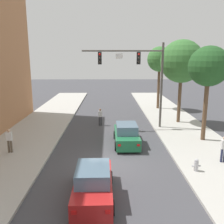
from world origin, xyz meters
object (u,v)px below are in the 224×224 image
(pedestrian_sidewalk_left_walker, at_px, (9,139))
(street_tree_nearest, at_px, (209,67))
(car_following_red, at_px, (93,184))
(traffic_signal_mast, at_px, (139,69))
(street_tree_third, at_px, (160,60))
(pedestrian_sidewalk_right_walker, at_px, (224,148))
(fire_hydrant, at_px, (196,165))
(street_tree_second, at_px, (182,62))
(car_lead_green, at_px, (126,135))
(pedestrian_crossing_road, at_px, (100,116))

(pedestrian_sidewalk_left_walker, xyz_separation_m, street_tree_nearest, (13.92, 2.43, 4.64))
(pedestrian_sidewalk_left_walker, height_order, street_tree_nearest, street_tree_nearest)
(car_following_red, xyz_separation_m, pedestrian_sidewalk_left_walker, (-5.90, 5.32, 0.34))
(traffic_signal_mast, xyz_separation_m, street_tree_third, (3.52, 8.53, 0.77))
(traffic_signal_mast, bearing_deg, pedestrian_sidewalk_right_walker, -61.37)
(fire_hydrant, height_order, street_tree_third, street_tree_third)
(street_tree_second, bearing_deg, pedestrian_sidewalk_right_walker, -89.69)
(pedestrian_sidewalk_right_walker, height_order, street_tree_second, street_tree_second)
(car_lead_green, bearing_deg, car_following_red, -105.79)
(pedestrian_crossing_road, xyz_separation_m, fire_hydrant, (5.71, -10.09, -0.41))
(pedestrian_sidewalk_right_walker, bearing_deg, pedestrian_sidewalk_left_walker, 172.68)
(car_lead_green, distance_m, street_tree_second, 9.70)
(car_lead_green, bearing_deg, street_tree_nearest, 5.18)
(pedestrian_sidewalk_left_walker, bearing_deg, car_lead_green, 13.39)
(traffic_signal_mast, xyz_separation_m, fire_hydrant, (2.22, -8.99, -4.86))
(fire_hydrant, bearing_deg, pedestrian_sidewalk_right_walker, 29.98)
(traffic_signal_mast, bearing_deg, street_tree_second, 22.64)
(car_lead_green, xyz_separation_m, pedestrian_sidewalk_right_walker, (5.62, -3.63, 0.34))
(pedestrian_crossing_road, bearing_deg, car_lead_green, -67.99)
(pedestrian_crossing_road, height_order, street_tree_nearest, street_tree_nearest)
(street_tree_nearest, bearing_deg, car_following_red, -135.97)
(pedestrian_sidewalk_right_walker, relative_size, fire_hydrant, 2.28)
(street_tree_nearest, xyz_separation_m, street_tree_third, (-1.11, 12.17, 0.43))
(traffic_signal_mast, distance_m, pedestrian_sidewalk_left_walker, 11.91)
(car_following_red, bearing_deg, street_tree_second, 59.94)
(pedestrian_sidewalk_left_walker, height_order, fire_hydrant, pedestrian_sidewalk_left_walker)
(pedestrian_sidewalk_left_walker, distance_m, street_tree_third, 20.08)
(car_following_red, bearing_deg, car_lead_green, 74.21)
(street_tree_second, height_order, street_tree_third, street_tree_second)
(fire_hydrant, bearing_deg, street_tree_nearest, 65.81)
(car_lead_green, height_order, fire_hydrant, car_lead_green)
(pedestrian_sidewalk_left_walker, distance_m, pedestrian_sidewalk_right_walker, 13.67)
(traffic_signal_mast, bearing_deg, fire_hydrant, -76.14)
(traffic_signal_mast, height_order, street_tree_third, street_tree_third)
(street_tree_third, bearing_deg, pedestrian_sidewalk_right_walker, -87.39)
(traffic_signal_mast, bearing_deg, car_lead_green, -107.99)
(traffic_signal_mast, distance_m, car_lead_green, 6.39)
(pedestrian_crossing_road, relative_size, street_tree_second, 0.21)
(pedestrian_crossing_road, bearing_deg, traffic_signal_mast, -17.45)
(pedestrian_sidewalk_left_walker, bearing_deg, street_tree_third, 48.72)
(street_tree_second, relative_size, street_tree_third, 1.05)
(car_lead_green, height_order, car_following_red, same)
(pedestrian_sidewalk_right_walker, relative_size, street_tree_nearest, 0.23)
(pedestrian_sidewalk_right_walker, distance_m, street_tree_third, 17.12)
(pedestrian_crossing_road, relative_size, street_tree_third, 0.22)
(traffic_signal_mast, height_order, pedestrian_crossing_road, traffic_signal_mast)
(pedestrian_crossing_road, xyz_separation_m, pedestrian_sidewalk_right_walker, (7.75, -8.91, 0.15))
(street_tree_nearest, height_order, street_tree_second, street_tree_second)
(car_following_red, relative_size, pedestrian_sidewalk_right_walker, 2.60)
(car_following_red, bearing_deg, street_tree_nearest, 44.03)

